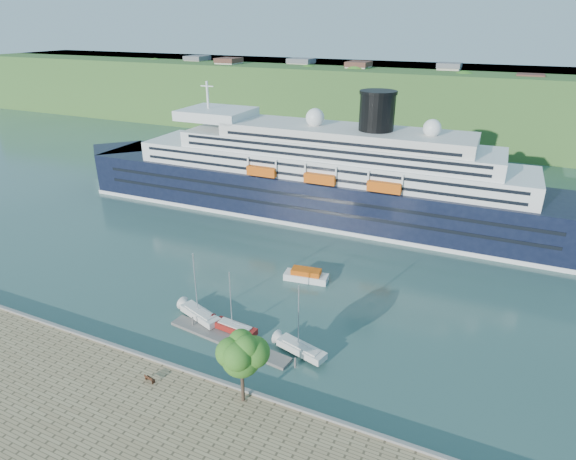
# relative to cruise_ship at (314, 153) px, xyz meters

# --- Properties ---
(ground) EXTENTS (400.00, 400.00, 0.00)m
(ground) POSITION_rel_cruise_ship_xyz_m (4.66, -55.92, -13.64)
(ground) COLOR #2A4B46
(ground) RESTS_ON ground
(far_hillside) EXTENTS (400.00, 50.00, 24.00)m
(far_hillside) POSITION_rel_cruise_ship_xyz_m (4.66, 89.08, -1.64)
(far_hillside) COLOR #345923
(far_hillside) RESTS_ON ground
(quay_coping) EXTENTS (220.00, 0.50, 0.30)m
(quay_coping) POSITION_rel_cruise_ship_xyz_m (4.66, -56.12, -12.49)
(quay_coping) COLOR slate
(quay_coping) RESTS_ON promenade
(cruise_ship) EXTENTS (121.79, 20.30, 27.27)m
(cruise_ship) POSITION_rel_cruise_ship_xyz_m (0.00, 0.00, 0.00)
(cruise_ship) COLOR black
(cruise_ship) RESTS_ON ground
(park_bench) EXTENTS (1.48, 0.82, 0.89)m
(park_bench) POSITION_rel_cruise_ship_xyz_m (3.64, -59.34, -12.19)
(park_bench) COLOR #4F2916
(park_bench) RESTS_ON promenade
(promenade_tree) EXTENTS (5.74, 5.74, 9.50)m
(promenade_tree) POSITION_rel_cruise_ship_xyz_m (14.97, -57.42, -7.88)
(promenade_tree) COLOR #26631A
(promenade_tree) RESTS_ON promenade
(floating_pontoon) EXTENTS (18.84, 4.45, 0.42)m
(floating_pontoon) POSITION_rel_cruise_ship_xyz_m (7.27, -47.97, -13.43)
(floating_pontoon) COLOR slate
(floating_pontoon) RESTS_ON ground
(sailboat_white_near) EXTENTS (8.04, 4.61, 10.03)m
(sailboat_white_near) POSITION_rel_cruise_ship_xyz_m (1.05, -45.36, -8.62)
(sailboat_white_near) COLOR silver
(sailboat_white_near) RESTS_ON ground
(sailboat_red) EXTENTS (7.13, 2.56, 9.02)m
(sailboat_red) POSITION_rel_cruise_ship_xyz_m (7.16, -45.99, -9.12)
(sailboat_red) COLOR maroon
(sailboat_red) RESTS_ON ground
(sailboat_white_far) EXTENTS (7.81, 3.95, 9.72)m
(sailboat_white_far) POSITION_rel_cruise_ship_xyz_m (17.26, -46.49, -8.78)
(sailboat_white_far) COLOR silver
(sailboat_white_far) RESTS_ON ground
(tender_launch) EXTENTS (7.55, 3.45, 2.01)m
(tender_launch) POSITION_rel_cruise_ship_xyz_m (10.24, -28.28, -12.63)
(tender_launch) COLOR #D7530C
(tender_launch) RESTS_ON ground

